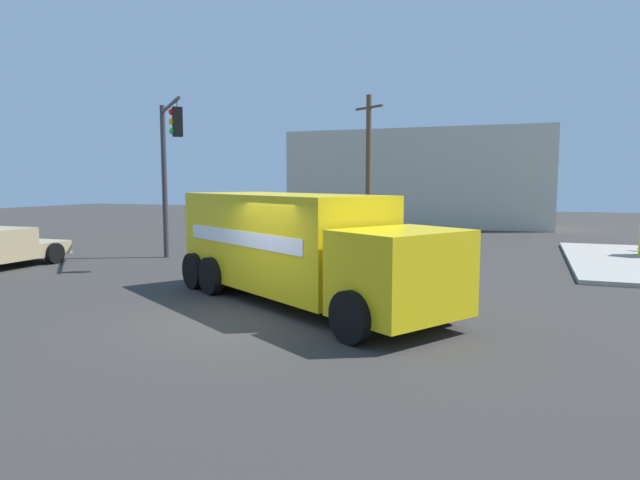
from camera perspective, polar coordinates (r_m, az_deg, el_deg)
The scene contains 5 objects.
ground_plane at distance 12.11m, azimuth -8.63°, elevation -8.26°, with size 100.00×100.00×0.00m, color #33302D.
delivery_truck at distance 13.47m, azimuth -2.23°, elevation -0.63°, with size 8.33×6.49×2.67m.
traffic_light_secondary at distance 21.26m, azimuth -15.43°, elevation 8.23°, with size 2.86×2.96×5.90m.
utility_pole at distance 31.39m, azimuth 5.03°, elevation 7.94°, with size 1.90×1.31×7.79m.
building_backdrop at distance 38.90m, azimuth 10.21°, elevation 6.28°, with size 17.36×6.00×6.40m, color beige.
Camera 1 is at (5.78, -10.21, 2.98)m, focal length 30.97 mm.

